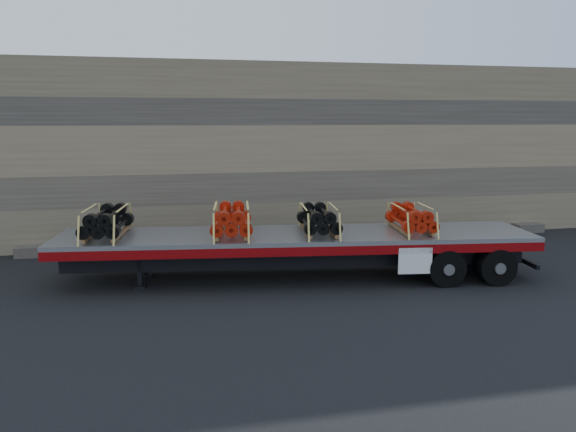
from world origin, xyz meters
The scene contains 7 objects.
ground centered at (0.00, 0.00, 0.00)m, with size 120.00×120.00×0.00m, color black.
rock_wall centered at (0.00, 6.50, 3.50)m, with size 44.00×3.00×7.00m, color #7A6B54.
trailer centered at (0.48, -0.14, 0.71)m, with size 14.26×2.74×1.43m, color #9C9EA3, non-canonical shape.
bundle_front centered at (-5.06, 0.61, 1.83)m, with size 1.15×2.31×0.82m, color black, non-canonical shape.
bundle_midfront centered at (-1.44, 0.12, 1.84)m, with size 1.18×2.35×0.83m, color #AC1A09, non-canonical shape.
bundle_midrear centered at (1.15, -0.23, 1.81)m, with size 1.09×2.19×0.78m, color black, non-canonical shape.
bundle_rear centered at (4.00, -0.61, 1.80)m, with size 1.06×2.12×0.75m, color #AC1A09, non-canonical shape.
Camera 1 is at (-3.44, -16.34, 4.82)m, focal length 35.00 mm.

